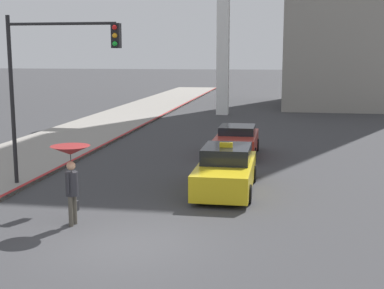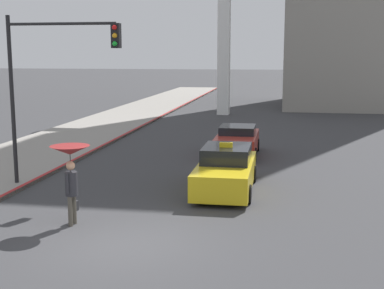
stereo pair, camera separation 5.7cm
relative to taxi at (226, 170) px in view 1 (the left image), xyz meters
The scene contains 5 objects.
ground_plane 6.08m from the taxi, 108.48° to the right, with size 300.00×300.00×0.00m, color #38383A.
taxi is the anchor object (origin of this frame).
sedan_red 6.53m from the taxi, 91.58° to the left, with size 1.91×4.10×1.35m.
pedestrian_with_umbrella 5.90m from the taxi, 130.00° to the right, with size 1.07×1.07×2.20m.
traffic_light 6.77m from the taxi, behind, with size 3.98×0.38×5.91m.
Camera 1 is at (3.72, -12.03, 4.62)m, focal length 50.00 mm.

